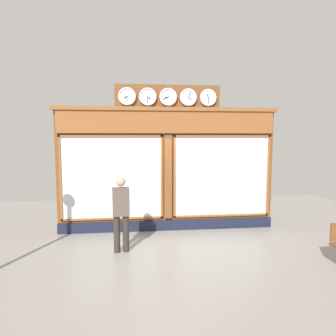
# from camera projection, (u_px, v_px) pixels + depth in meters

# --- Properties ---
(ground_plane) EXTENTS (14.00, 14.00, 0.00)m
(ground_plane) POSITION_uv_depth(u_px,v_px,m) (185.00, 279.00, 5.26)
(ground_plane) COLOR gray
(shop_facade) EXTENTS (5.95, 0.42, 3.90)m
(shop_facade) POSITION_uv_depth(u_px,v_px,m) (167.00, 168.00, 7.98)
(shop_facade) COLOR brown
(shop_facade) RESTS_ON ground_plane
(pedestrian) EXTENTS (0.38, 0.25, 1.69)m
(pedestrian) POSITION_uv_depth(u_px,v_px,m) (121.00, 211.00, 6.41)
(pedestrian) COLOR #312A24
(pedestrian) RESTS_ON ground_plane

